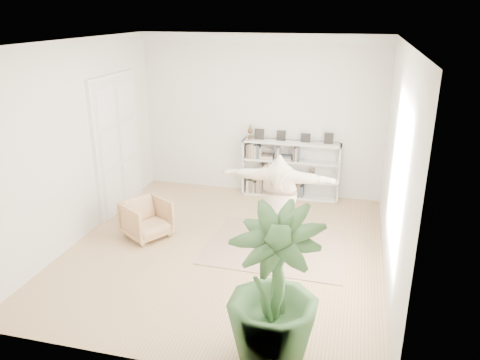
% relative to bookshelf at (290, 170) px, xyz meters
% --- Properties ---
extents(floor, '(6.00, 6.00, 0.00)m').
position_rel_bookshelf_xyz_m(floor, '(-0.74, -2.82, -0.64)').
color(floor, '#9B7650').
rests_on(floor, ground).
extents(room_shell, '(6.00, 6.00, 6.00)m').
position_rel_bookshelf_xyz_m(room_shell, '(-0.74, 0.12, 2.87)').
color(room_shell, silver).
rests_on(room_shell, floor).
extents(doors, '(0.09, 1.78, 2.92)m').
position_rel_bookshelf_xyz_m(doors, '(-3.45, -1.52, 0.76)').
color(doors, white).
rests_on(doors, floor).
extents(bookshelf, '(2.20, 0.35, 1.64)m').
position_rel_bookshelf_xyz_m(bookshelf, '(0.00, 0.00, 0.00)').
color(bookshelf, silver).
rests_on(bookshelf, floor).
extents(armchair, '(1.07, 1.06, 0.71)m').
position_rel_bookshelf_xyz_m(armchair, '(-2.32, -2.69, -0.28)').
color(armchair, tan).
rests_on(armchair, floor).
extents(rug, '(2.56, 2.07, 0.02)m').
position_rel_bookshelf_xyz_m(rug, '(0.15, -2.51, -0.63)').
color(rug, tan).
rests_on(rug, floor).
extents(rocker_board, '(0.54, 0.33, 0.11)m').
position_rel_bookshelf_xyz_m(rocker_board, '(0.15, -2.51, -0.57)').
color(rocker_board, brown).
rests_on(rocker_board, rug).
extents(person, '(2.06, 0.61, 1.67)m').
position_rel_bookshelf_xyz_m(person, '(0.15, -2.51, 0.33)').
color(person, '#C3AB92').
rests_on(person, rocker_board).
extents(houseplant, '(1.41, 1.41, 2.00)m').
position_rel_bookshelf_xyz_m(houseplant, '(0.58, -5.37, 0.36)').
color(houseplant, '#2E5229').
rests_on(houseplant, floor).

